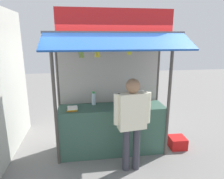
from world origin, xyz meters
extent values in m
plane|color=slate|center=(0.00, 0.00, 0.00)|extent=(20.00, 20.00, 0.00)
cube|color=#385B4C|center=(0.00, 0.00, 0.49)|extent=(2.10, 0.56, 0.98)
cylinder|color=#4C4742|center=(-1.05, -0.28, 1.18)|extent=(0.06, 0.06, 2.36)
cylinder|color=#4C4742|center=(1.05, -0.28, 1.18)|extent=(0.06, 0.06, 2.36)
cylinder|color=#4C4742|center=(-1.05, 0.36, 1.18)|extent=(0.06, 0.06, 2.36)
cylinder|color=#4C4742|center=(1.05, 0.36, 1.18)|extent=(0.06, 0.06, 2.36)
cube|color=#B7B2A8|center=(0.00, 0.36, 1.16)|extent=(2.06, 0.04, 2.31)
cube|color=#3F3F44|center=(0.00, -0.06, 2.38)|extent=(2.30, 0.84, 0.04)
cube|color=#194799|center=(0.00, -0.73, 2.25)|extent=(2.26, 0.51, 0.26)
cube|color=red|center=(0.00, -0.43, 2.58)|extent=(1.89, 0.04, 0.35)
cylinder|color=#59544C|center=(0.00, -0.38, 2.28)|extent=(2.00, 0.02, 0.02)
cylinder|color=silver|center=(0.46, 0.11, 1.08)|extent=(0.06, 0.06, 0.20)
cylinder|color=#198C33|center=(0.46, 0.11, 1.19)|extent=(0.04, 0.04, 0.03)
cylinder|color=silver|center=(-0.35, 0.17, 1.10)|extent=(0.08, 0.08, 0.24)
cylinder|color=#198C33|center=(-0.35, 0.17, 1.24)|extent=(0.05, 0.05, 0.03)
cylinder|color=silver|center=(0.72, 0.13, 1.08)|extent=(0.06, 0.06, 0.20)
cylinder|color=red|center=(0.72, 0.13, 1.19)|extent=(0.04, 0.04, 0.03)
cube|color=orange|center=(0.27, 0.01, 0.98)|extent=(0.18, 0.25, 0.01)
cube|color=green|center=(0.26, 0.02, 1.00)|extent=(0.20, 0.27, 0.01)
cube|color=yellow|center=(0.26, 0.01, 1.01)|extent=(0.20, 0.27, 0.01)
cube|color=white|center=(0.26, 0.03, 1.01)|extent=(0.19, 0.26, 0.01)
cube|color=purple|center=(0.26, 0.02, 1.02)|extent=(0.18, 0.25, 0.01)
cube|color=black|center=(0.58, 0.01, 0.98)|extent=(0.24, 0.24, 0.01)
cube|color=purple|center=(0.59, 0.02, 0.99)|extent=(0.25, 0.25, 0.01)
cube|color=orange|center=(0.59, 0.01, 1.00)|extent=(0.24, 0.24, 0.01)
cube|color=blue|center=(0.59, 0.01, 1.01)|extent=(0.25, 0.25, 0.01)
cube|color=black|center=(0.59, 0.00, 1.02)|extent=(0.23, 0.23, 0.01)
cube|color=green|center=(0.59, 0.01, 1.03)|extent=(0.25, 0.25, 0.01)
cube|color=black|center=(0.58, 0.00, 1.04)|extent=(0.25, 0.25, 0.01)
cube|color=orange|center=(-0.77, -0.07, 0.98)|extent=(0.20, 0.25, 0.01)
cube|color=orange|center=(-0.77, -0.07, 0.99)|extent=(0.20, 0.25, 0.01)
cube|color=black|center=(-0.77, -0.06, 1.00)|extent=(0.19, 0.24, 0.01)
cube|color=yellow|center=(-0.77, -0.08, 1.01)|extent=(0.19, 0.24, 0.01)
cube|color=white|center=(-0.77, -0.07, 1.02)|extent=(0.20, 0.25, 0.01)
cylinder|color=#332D23|center=(0.24, -0.38, 2.23)|extent=(0.01, 0.01, 0.08)
cylinder|color=olive|center=(0.24, -0.38, 2.17)|extent=(0.04, 0.04, 0.04)
ellipsoid|color=yellow|center=(0.26, -0.38, 2.09)|extent=(0.04, 0.09, 0.15)
ellipsoid|color=yellow|center=(0.25, -0.36, 2.09)|extent=(0.08, 0.06, 0.15)
ellipsoid|color=yellow|center=(0.22, -0.37, 2.09)|extent=(0.06, 0.07, 0.15)
ellipsoid|color=yellow|center=(0.22, -0.39, 2.09)|extent=(0.06, 0.07, 0.15)
ellipsoid|color=yellow|center=(0.24, -0.40, 2.09)|extent=(0.08, 0.05, 0.15)
cylinder|color=#332D23|center=(-0.30, -0.38, 2.22)|extent=(0.01, 0.01, 0.10)
cylinder|color=olive|center=(-0.30, -0.38, 2.15)|extent=(0.04, 0.04, 0.04)
ellipsoid|color=yellow|center=(-0.28, -0.38, 2.06)|extent=(0.04, 0.07, 0.16)
ellipsoid|color=yellow|center=(-0.29, -0.36, 2.06)|extent=(0.07, 0.06, 0.16)
ellipsoid|color=yellow|center=(-0.30, -0.36, 2.06)|extent=(0.07, 0.04, 0.16)
ellipsoid|color=yellow|center=(-0.32, -0.36, 2.06)|extent=(0.07, 0.08, 0.16)
ellipsoid|color=yellow|center=(-0.33, -0.39, 2.06)|extent=(0.04, 0.09, 0.16)
ellipsoid|color=yellow|center=(-0.32, -0.40, 2.06)|extent=(0.07, 0.08, 0.16)
ellipsoid|color=yellow|center=(-0.30, -0.40, 2.06)|extent=(0.07, 0.03, 0.16)
ellipsoid|color=yellow|center=(-0.28, -0.41, 2.06)|extent=(0.08, 0.07, 0.16)
cylinder|color=#332D23|center=(-0.56, -0.38, 2.22)|extent=(0.01, 0.01, 0.11)
cylinder|color=olive|center=(-0.56, -0.38, 2.14)|extent=(0.04, 0.04, 0.04)
ellipsoid|color=#849F40|center=(-0.54, -0.38, 2.06)|extent=(0.04, 0.08, 0.16)
ellipsoid|color=#849F40|center=(-0.55, -0.37, 2.05)|extent=(0.06, 0.06, 0.17)
ellipsoid|color=#849F40|center=(-0.57, -0.35, 2.06)|extent=(0.09, 0.05, 0.16)
ellipsoid|color=#849F40|center=(-0.58, -0.37, 2.06)|extent=(0.05, 0.07, 0.17)
ellipsoid|color=#849F40|center=(-0.59, -0.39, 2.06)|extent=(0.06, 0.08, 0.17)
ellipsoid|color=#849F40|center=(-0.57, -0.41, 2.06)|extent=(0.08, 0.05, 0.17)
ellipsoid|color=#849F40|center=(-0.54, -0.41, 2.06)|extent=(0.08, 0.07, 0.17)
cylinder|color=#383842|center=(0.16, -0.64, 0.40)|extent=(0.13, 0.13, 0.80)
cylinder|color=#383842|center=(0.34, -0.64, 0.40)|extent=(0.13, 0.13, 0.80)
cube|color=#EAE5C6|center=(0.25, -0.64, 1.11)|extent=(0.50, 0.26, 0.63)
cylinder|color=#EAE5C6|center=(-0.02, -0.64, 1.16)|extent=(0.10, 0.10, 0.54)
cylinder|color=#EAE5C6|center=(0.51, -0.64, 1.16)|extent=(0.10, 0.10, 0.54)
sphere|color=#936B4C|center=(0.25, -0.64, 1.54)|extent=(0.24, 0.24, 0.24)
cube|color=red|center=(1.41, -0.07, 0.12)|extent=(0.35, 0.35, 0.24)
cube|color=#BABCB1|center=(-2.08, 0.30, 1.43)|extent=(0.20, 2.40, 2.86)
camera|label=1|loc=(-0.55, -3.73, 2.30)|focal=32.21mm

